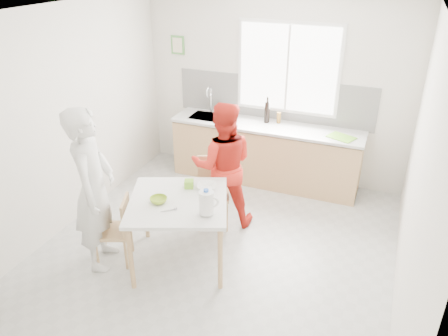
{
  "coord_description": "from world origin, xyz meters",
  "views": [
    {
      "loc": [
        1.66,
        -3.84,
        3.22
      ],
      "look_at": [
        0.03,
        0.2,
        1.03
      ],
      "focal_mm": 35.0,
      "sensor_mm": 36.0,
      "label": 1
    }
  ],
  "objects_px": {
    "person_white": "(94,190)",
    "wine_bottle_a": "(267,112)",
    "bowl_white": "(207,187)",
    "person_red": "(223,165)",
    "milk_jug": "(207,202)",
    "bowl_green": "(159,200)",
    "wine_bottle_b": "(267,112)",
    "dining_table": "(178,207)",
    "chair_left": "(118,228)",
    "chair_far": "(213,188)"
  },
  "relations": [
    {
      "from": "person_white",
      "to": "bowl_green",
      "type": "bearing_deg",
      "value": -94.14
    },
    {
      "from": "bowl_green",
      "to": "wine_bottle_b",
      "type": "relative_size",
      "value": 0.62
    },
    {
      "from": "bowl_white",
      "to": "person_red",
      "type": "bearing_deg",
      "value": 94.22
    },
    {
      "from": "milk_jug",
      "to": "bowl_white",
      "type": "bearing_deg",
      "value": 92.57
    },
    {
      "from": "chair_left",
      "to": "wine_bottle_b",
      "type": "relative_size",
      "value": 2.69
    },
    {
      "from": "wine_bottle_b",
      "to": "bowl_green",
      "type": "bearing_deg",
      "value": -100.36
    },
    {
      "from": "milk_jug",
      "to": "wine_bottle_a",
      "type": "height_order",
      "value": "wine_bottle_a"
    },
    {
      "from": "chair_left",
      "to": "person_red",
      "type": "xyz_separation_m",
      "value": [
        0.78,
        1.19,
        0.37
      ]
    },
    {
      "from": "chair_left",
      "to": "wine_bottle_a",
      "type": "xyz_separation_m",
      "value": [
        0.92,
        2.57,
        0.64
      ]
    },
    {
      "from": "wine_bottle_a",
      "to": "bowl_green",
      "type": "bearing_deg",
      "value": -100.45
    },
    {
      "from": "bowl_green",
      "to": "milk_jug",
      "type": "relative_size",
      "value": 0.69
    },
    {
      "from": "chair_far",
      "to": "person_white",
      "type": "bearing_deg",
      "value": -146.61
    },
    {
      "from": "milk_jug",
      "to": "wine_bottle_b",
      "type": "relative_size",
      "value": 0.9
    },
    {
      "from": "bowl_green",
      "to": "wine_bottle_a",
      "type": "xyz_separation_m",
      "value": [
        0.45,
        2.43,
        0.25
      ]
    },
    {
      "from": "dining_table",
      "to": "milk_jug",
      "type": "distance_m",
      "value": 0.49
    },
    {
      "from": "person_white",
      "to": "person_red",
      "type": "bearing_deg",
      "value": -59.08
    },
    {
      "from": "person_white",
      "to": "milk_jug",
      "type": "distance_m",
      "value": 1.25
    },
    {
      "from": "chair_far",
      "to": "wine_bottle_b",
      "type": "bearing_deg",
      "value": 58.34
    },
    {
      "from": "bowl_green",
      "to": "wine_bottle_a",
      "type": "relative_size",
      "value": 0.58
    },
    {
      "from": "chair_left",
      "to": "person_white",
      "type": "xyz_separation_m",
      "value": [
        -0.19,
        -0.07,
        0.48
      ]
    },
    {
      "from": "dining_table",
      "to": "chair_far",
      "type": "xyz_separation_m",
      "value": [
        0.02,
        0.89,
        -0.23
      ]
    },
    {
      "from": "person_red",
      "to": "person_white",
      "type": "bearing_deg",
      "value": 30.92
    },
    {
      "from": "person_red",
      "to": "bowl_green",
      "type": "relative_size",
      "value": 8.82
    },
    {
      "from": "chair_far",
      "to": "wine_bottle_b",
      "type": "relative_size",
      "value": 2.97
    },
    {
      "from": "dining_table",
      "to": "bowl_green",
      "type": "xyz_separation_m",
      "value": [
        -0.17,
        -0.12,
        0.11
      ]
    },
    {
      "from": "chair_left",
      "to": "bowl_white",
      "type": "xyz_separation_m",
      "value": [
        0.83,
        0.6,
        0.39
      ]
    },
    {
      "from": "person_white",
      "to": "wine_bottle_a",
      "type": "relative_size",
      "value": 5.79
    },
    {
      "from": "chair_left",
      "to": "bowl_green",
      "type": "relative_size",
      "value": 4.36
    },
    {
      "from": "chair_left",
      "to": "milk_jug",
      "type": "bearing_deg",
      "value": 74.47
    },
    {
      "from": "bowl_white",
      "to": "milk_jug",
      "type": "relative_size",
      "value": 0.82
    },
    {
      "from": "person_white",
      "to": "bowl_white",
      "type": "relative_size",
      "value": 8.37
    },
    {
      "from": "bowl_white",
      "to": "milk_jug",
      "type": "bearing_deg",
      "value": -65.84
    },
    {
      "from": "bowl_green",
      "to": "wine_bottle_b",
      "type": "distance_m",
      "value": 2.52
    },
    {
      "from": "chair_left",
      "to": "bowl_green",
      "type": "height_order",
      "value": "bowl_green"
    },
    {
      "from": "wine_bottle_b",
      "to": "milk_jug",
      "type": "bearing_deg",
      "value": -87.2
    },
    {
      "from": "chair_far",
      "to": "bowl_white",
      "type": "relative_size",
      "value": 4.03
    },
    {
      "from": "bowl_white",
      "to": "wine_bottle_a",
      "type": "relative_size",
      "value": 0.69
    },
    {
      "from": "person_white",
      "to": "bowl_white",
      "type": "xyz_separation_m",
      "value": [
        1.01,
        0.67,
        -0.1
      ]
    },
    {
      "from": "bowl_green",
      "to": "milk_jug",
      "type": "bearing_deg",
      "value": -2.25
    },
    {
      "from": "chair_left",
      "to": "wine_bottle_a",
      "type": "bearing_deg",
      "value": 138.65
    },
    {
      "from": "dining_table",
      "to": "chair_far",
      "type": "relative_size",
      "value": 1.52
    },
    {
      "from": "chair_far",
      "to": "wine_bottle_b",
      "type": "height_order",
      "value": "wine_bottle_b"
    },
    {
      "from": "bowl_white",
      "to": "wine_bottle_b",
      "type": "height_order",
      "value": "wine_bottle_b"
    },
    {
      "from": "chair_far",
      "to": "milk_jug",
      "type": "height_order",
      "value": "milk_jug"
    },
    {
      "from": "bowl_green",
      "to": "milk_jug",
      "type": "distance_m",
      "value": 0.58
    },
    {
      "from": "bowl_green",
      "to": "wine_bottle_b",
      "type": "xyz_separation_m",
      "value": [
        0.45,
        2.46,
        0.24
      ]
    },
    {
      "from": "dining_table",
      "to": "wine_bottle_a",
      "type": "xyz_separation_m",
      "value": [
        0.28,
        2.31,
        0.36
      ]
    },
    {
      "from": "person_white",
      "to": "person_red",
      "type": "distance_m",
      "value": 1.6
    },
    {
      "from": "chair_left",
      "to": "person_white",
      "type": "bearing_deg",
      "value": -90.0
    },
    {
      "from": "person_white",
      "to": "bowl_white",
      "type": "distance_m",
      "value": 1.22
    }
  ]
}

